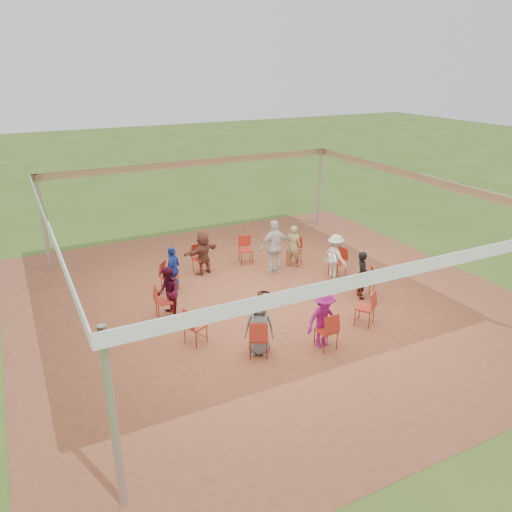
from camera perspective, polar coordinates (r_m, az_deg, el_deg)
name	(u,v)px	position (r m, az deg, el deg)	size (l,w,h in m)	color
ground	(265,300)	(13.68, 1.09, -5.09)	(80.00, 80.00, 0.00)	#3A5A1C
dirt_patch	(265,300)	(13.68, 1.09, -5.07)	(13.00, 13.00, 0.00)	brown
tent	(266,217)	(12.80, 1.17, 4.46)	(10.33, 10.33, 3.00)	#B2B2B7
chair_0	(338,262)	(15.20, 9.32, -0.72)	(0.42, 0.44, 0.90)	#A12719
chair_1	(294,251)	(15.91, 4.40, 0.54)	(0.42, 0.44, 0.90)	#A12719
chair_2	(246,250)	(15.96, -1.18, 0.68)	(0.42, 0.44, 0.90)	#A12719
chair_3	(201,259)	(15.36, -6.31, -0.31)	(0.42, 0.44, 0.90)	#A12719
chair_4	(170,277)	(14.22, -9.85, -2.34)	(0.42, 0.44, 0.90)	#A12719
chair_5	(164,301)	(12.82, -10.46, -5.13)	(0.42, 0.44, 0.90)	#A12719
chair_6	(195,326)	(11.60, -6.94, -7.93)	(0.42, 0.44, 0.90)	#A12719
chair_7	(259,338)	(11.05, 0.35, -9.37)	(0.42, 0.44, 0.90)	#A12719
chair_8	(326,330)	(11.44, 8.03, -8.43)	(0.42, 0.44, 0.90)	#A12719
chair_9	(365,308)	(12.59, 12.35, -5.82)	(0.42, 0.44, 0.90)	#A12719
chair_10	(366,282)	(13.99, 12.42, -2.96)	(0.42, 0.44, 0.90)	#A12719
person_seated_0	(335,256)	(15.03, 9.06, -0.02)	(0.87, 0.43, 1.34)	beige
person_seated_1	(293,246)	(15.72, 4.30, 1.16)	(0.49, 0.32, 1.34)	#8F8656
person_seated_2	(203,253)	(15.19, -6.06, 0.37)	(1.24, 0.47, 1.34)	brown
person_seated_3	(173,270)	(14.09, -9.45, -1.54)	(0.79, 0.40, 1.34)	navy
person_seated_4	(168,293)	(12.74, -10.00, -4.14)	(0.65, 0.38, 1.34)	#39081A
person_seated_5	(259,326)	(11.04, 0.39, -8.04)	(0.66, 0.37, 1.34)	slate
person_seated_6	(324,319)	(11.42, 7.73, -7.18)	(0.87, 0.43, 1.34)	#8B146B
person_seated_7	(362,275)	(13.86, 12.02, -2.12)	(0.49, 0.32, 1.34)	black
standing_person	(275,247)	(15.09, 2.14, 1.03)	(0.99, 0.51, 1.69)	silver
cable_coil	(265,294)	(14.00, 1.00, -4.34)	(0.46, 0.46, 0.03)	black
laptop	(331,259)	(14.94, 8.61, -0.32)	(0.30, 0.35, 0.22)	#B7B7BC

